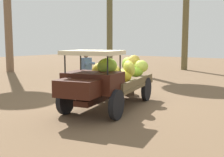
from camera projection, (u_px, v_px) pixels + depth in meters
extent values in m
plane|color=brown|center=(105.00, 107.00, 9.36)|extent=(60.00, 60.00, 0.00)
cube|color=#35150D|center=(111.00, 92.00, 9.40)|extent=(4.00, 1.30, 0.16)
cylinder|color=black|center=(117.00, 105.00, 7.78)|extent=(0.84, 0.32, 0.83)
cylinder|color=black|center=(66.00, 100.00, 8.40)|extent=(0.84, 0.32, 0.83)
cylinder|color=black|center=(146.00, 89.00, 10.33)|extent=(0.84, 0.32, 0.83)
cylinder|color=black|center=(106.00, 86.00, 10.95)|extent=(0.84, 0.32, 0.83)
cube|color=brown|center=(116.00, 85.00, 9.79)|extent=(3.30, 2.33, 0.10)
cube|color=brown|center=(139.00, 82.00, 9.46)|extent=(2.95, 0.73, 0.22)
cube|color=brown|center=(95.00, 79.00, 10.08)|extent=(2.95, 0.73, 0.22)
cube|color=#35150D|center=(93.00, 82.00, 8.20)|extent=(1.41, 1.72, 0.55)
cube|color=#35150D|center=(77.00, 88.00, 7.39)|extent=(0.92, 1.19, 0.44)
cylinder|color=black|center=(108.00, 64.00, 7.48)|extent=(0.04, 0.04, 0.55)
cylinder|color=black|center=(65.00, 63.00, 7.98)|extent=(0.04, 0.04, 0.55)
cylinder|color=black|center=(120.00, 62.00, 8.28)|extent=(0.04, 0.04, 0.55)
cylinder|color=black|center=(81.00, 61.00, 8.78)|extent=(0.04, 0.04, 0.55)
cube|color=beige|center=(93.00, 53.00, 8.10)|extent=(1.52, 1.75, 0.12)
ellipsoid|color=gold|center=(125.00, 76.00, 9.12)|extent=(0.67, 0.68, 0.39)
ellipsoid|color=#8CC13D|center=(111.00, 66.00, 10.53)|extent=(0.49, 0.53, 0.55)
ellipsoid|color=yellow|center=(99.00, 70.00, 8.79)|extent=(0.67, 0.58, 0.55)
ellipsoid|color=#8EAC30|center=(127.00, 63.00, 10.76)|extent=(0.81, 0.81, 0.59)
ellipsoid|color=#86B733|center=(107.00, 66.00, 8.54)|extent=(0.79, 0.75, 0.57)
ellipsoid|color=#86B92C|center=(136.00, 72.00, 10.12)|extent=(0.63, 0.51, 0.39)
ellipsoid|color=gold|center=(114.00, 70.00, 9.82)|extent=(0.57, 0.57, 0.44)
ellipsoid|color=gold|center=(134.00, 62.00, 10.42)|extent=(0.62, 0.49, 0.52)
ellipsoid|color=gold|center=(124.00, 74.00, 10.14)|extent=(0.71, 0.67, 0.52)
ellipsoid|color=#B6D047|center=(141.00, 66.00, 10.20)|extent=(0.68, 0.72, 0.57)
ellipsoid|color=gold|center=(129.00, 68.00, 9.16)|extent=(0.80, 0.78, 0.59)
cylinder|color=#435877|center=(89.00, 84.00, 11.49)|extent=(0.15, 0.15, 0.86)
cylinder|color=#435877|center=(84.00, 85.00, 11.30)|extent=(0.15, 0.15, 0.86)
cube|color=#475C77|center=(86.00, 66.00, 11.30)|extent=(0.42, 0.27, 0.62)
cylinder|color=#475C77|center=(90.00, 63.00, 11.30)|extent=(0.31, 0.39, 0.10)
cylinder|color=#475C77|center=(86.00, 64.00, 11.15)|extent=(0.35, 0.36, 0.10)
sphere|color=#A67553|center=(86.00, 55.00, 11.25)|extent=(0.22, 0.22, 0.22)
cylinder|color=#89704F|center=(86.00, 53.00, 11.24)|extent=(0.34, 0.34, 0.02)
cylinder|color=#89704F|center=(86.00, 52.00, 11.23)|extent=(0.20, 0.20, 0.10)
cube|color=#7A6146|center=(129.00, 89.00, 11.57)|extent=(0.61, 0.60, 0.45)
cylinder|color=brown|center=(7.00, 1.00, 19.68)|extent=(0.52, 0.52, 9.73)
cylinder|color=brown|center=(185.00, 25.00, 21.28)|extent=(0.46, 0.46, 6.65)
cylinder|color=brown|center=(110.00, 2.00, 22.15)|extent=(0.46, 0.46, 10.25)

